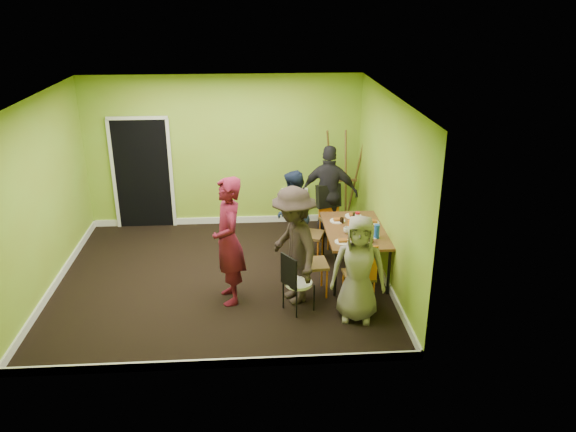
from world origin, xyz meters
name	(u,v)px	position (x,y,z in m)	size (l,w,h in m)	color
ground	(222,278)	(0.00, 0.00, 0.00)	(5.00, 5.00, 0.00)	black
room_walls	(218,218)	(-0.02, 0.04, 0.99)	(5.04, 4.54, 2.82)	#8EA42A
dining_table	(355,232)	(2.05, 0.04, 0.70)	(0.90, 1.50, 0.75)	black
chair_left_far	(305,228)	(1.34, 0.57, 0.56)	(0.52, 0.52, 0.99)	orange
chair_left_near	(307,258)	(1.25, -0.55, 0.58)	(0.46, 0.45, 1.03)	orange
chair_back_end	(330,202)	(1.83, 1.29, 0.73)	(0.55, 0.60, 1.03)	orange
chair_front_end	(361,272)	(1.96, -0.98, 0.55)	(0.44, 0.44, 0.98)	orange
chair_bentwood	(295,280)	(1.05, -1.02, 0.48)	(0.47, 0.46, 0.87)	black
easel	(344,178)	(2.20, 2.02, 0.92)	(0.74, 0.70, 1.86)	brown
plate_near_left	(338,221)	(1.83, 0.38, 0.76)	(0.24, 0.24, 0.01)	white
plate_near_right	(343,242)	(1.79, -0.43, 0.76)	(0.24, 0.24, 0.01)	white
plate_far_back	(353,216)	(2.12, 0.56, 0.76)	(0.27, 0.27, 0.01)	white
plate_far_front	(364,245)	(2.07, -0.55, 0.76)	(0.22, 0.22, 0.01)	white
plate_wall_back	(373,223)	(2.37, 0.26, 0.76)	(0.21, 0.21, 0.01)	white
plate_wall_front	(371,236)	(2.24, -0.23, 0.76)	(0.26, 0.26, 0.01)	white
thermos	(357,221)	(2.09, 0.10, 0.86)	(0.07, 0.07, 0.23)	white
blue_bottle	(377,231)	(2.31, -0.31, 0.86)	(0.08, 0.08, 0.21)	#174DB1
orange_bottle	(349,223)	(1.99, 0.19, 0.79)	(0.04, 0.04, 0.09)	orange
glass_mid	(342,220)	(1.89, 0.30, 0.79)	(0.06, 0.06, 0.08)	black
glass_back	(355,216)	(2.12, 0.47, 0.80)	(0.07, 0.07, 0.09)	black
glass_front	(371,239)	(2.20, -0.45, 0.80)	(0.07, 0.07, 0.10)	black
cup_a	(347,230)	(1.91, -0.10, 0.80)	(0.11, 0.11, 0.09)	white
cup_b	(369,223)	(2.30, 0.17, 0.79)	(0.09, 0.09, 0.08)	white
person_standing	(229,241)	(0.15, -0.65, 0.92)	(0.67, 0.44, 1.84)	#5B0F23
person_left_far	(293,215)	(1.15, 0.70, 0.74)	(0.72, 0.56, 1.48)	#162038
person_left_near	(294,246)	(1.05, -0.71, 0.85)	(1.10, 0.63, 1.70)	black
person_back_end	(329,193)	(1.85, 1.42, 0.85)	(1.00, 0.41, 1.70)	black
person_front_end	(358,269)	(1.86, -1.26, 0.74)	(0.73, 0.47, 1.48)	gray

